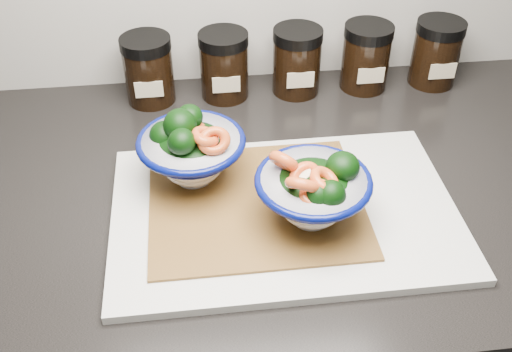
{
  "coord_description": "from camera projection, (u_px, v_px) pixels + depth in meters",
  "views": [
    {
      "loc": [
        -0.12,
        0.81,
        1.44
      ],
      "look_at": [
        -0.05,
        1.39,
        0.96
      ],
      "focal_mm": 42.0,
      "sensor_mm": 36.0,
      "label": 1
    }
  ],
  "objects": [
    {
      "name": "bowl_left",
      "position": [
        191.0,
        150.0,
        0.8
      ],
      "size": [
        0.15,
        0.15,
        0.1
      ],
      "rotation": [
        0.0,
        0.0,
        -0.32
      ],
      "color": "white",
      "rests_on": "bamboo_mat"
    },
    {
      "name": "spice_jar_a",
      "position": [
        148.0,
        70.0,
        0.98
      ],
      "size": [
        0.08,
        0.08,
        0.11
      ],
      "color": "black",
      "rests_on": "countertop"
    },
    {
      "name": "cutting_board",
      "position": [
        284.0,
        212.0,
        0.79
      ],
      "size": [
        0.45,
        0.3,
        0.01
      ],
      "primitive_type": "cube",
      "color": "silver",
      "rests_on": "countertop"
    },
    {
      "name": "bamboo_mat",
      "position": [
        256.0,
        203.0,
        0.79
      ],
      "size": [
        0.28,
        0.24,
        0.0
      ],
      "primitive_type": "cube",
      "color": "olive",
      "rests_on": "cutting_board"
    },
    {
      "name": "spice_jar_b",
      "position": [
        224.0,
        65.0,
        0.99
      ],
      "size": [
        0.08,
        0.08,
        0.11
      ],
      "color": "black",
      "rests_on": "countertop"
    },
    {
      "name": "spice_jar_d",
      "position": [
        366.0,
        57.0,
        1.01
      ],
      "size": [
        0.08,
        0.08,
        0.11
      ],
      "color": "black",
      "rests_on": "countertop"
    },
    {
      "name": "countertop",
      "position": [
        284.0,
        192.0,
        0.86
      ],
      "size": [
        3.5,
        0.6,
        0.04
      ],
      "primitive_type": "cube",
      "color": "black",
      "rests_on": "cabinet"
    },
    {
      "name": "spice_jar_c",
      "position": [
        297.0,
        61.0,
        1.0
      ],
      "size": [
        0.08,
        0.08,
        0.11
      ],
      "color": "black",
      "rests_on": "countertop"
    },
    {
      "name": "bowl_right",
      "position": [
        314.0,
        192.0,
        0.74
      ],
      "size": [
        0.15,
        0.15,
        0.11
      ],
      "rotation": [
        0.0,
        0.0,
        0.16
      ],
      "color": "white",
      "rests_on": "bamboo_mat"
    },
    {
      "name": "spice_jar_e",
      "position": [
        436.0,
        53.0,
        1.02
      ],
      "size": [
        0.08,
        0.08,
        0.11
      ],
      "color": "black",
      "rests_on": "countertop"
    }
  ]
}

